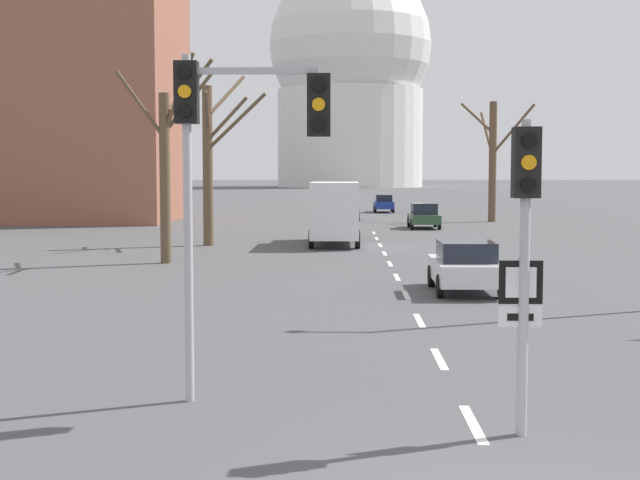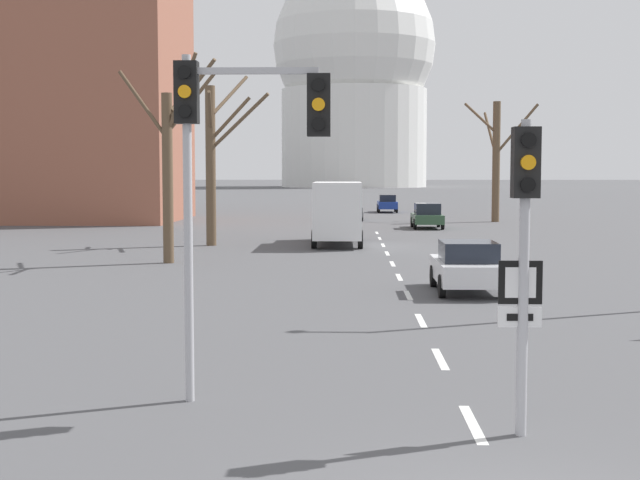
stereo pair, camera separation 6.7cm
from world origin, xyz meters
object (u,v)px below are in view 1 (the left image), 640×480
object	(u,v)px
traffic_signal_centre_tall	(525,216)
sedan_near_left	(465,266)
delivery_truck	(335,211)
route_sign_post	(520,314)
sedan_mid_centre	(348,209)
sedan_far_left	(384,203)
sedan_near_right	(424,216)
traffic_signal_near_left	(232,139)

from	to	relation	value
traffic_signal_centre_tall	sedan_near_left	size ratio (longest dim) A/B	1.06
traffic_signal_centre_tall	delivery_truck	size ratio (longest dim) A/B	0.60
route_sign_post	sedan_mid_centre	bearing A→B (deg)	92.12
traffic_signal_centre_tall	sedan_far_left	world-z (taller)	traffic_signal_centre_tall
sedan_mid_centre	delivery_truck	size ratio (longest dim) A/B	0.62
sedan_mid_centre	sedan_far_left	world-z (taller)	sedan_mid_centre
delivery_truck	route_sign_post	bearing A→B (deg)	-85.00
route_sign_post	sedan_near_right	bearing A→B (deg)	86.42
sedan_mid_centre	sedan_near_left	bearing A→B (deg)	-85.29
sedan_near_right	sedan_mid_centre	size ratio (longest dim) A/B	0.93
route_sign_post	delivery_truck	size ratio (longest dim) A/B	0.34
delivery_truck	sedan_far_left	bearing A→B (deg)	83.46
sedan_far_left	route_sign_post	bearing A→B (deg)	-91.10
traffic_signal_centre_tall	traffic_signal_near_left	world-z (taller)	traffic_signal_near_left
traffic_signal_centre_tall	route_sign_post	xyz separation A→B (m)	(-0.04, 0.04, -1.36)
traffic_signal_near_left	sedan_near_right	size ratio (longest dim) A/B	1.31
traffic_signal_centre_tall	delivery_truck	xyz separation A→B (m)	(-2.85, 32.23, -1.35)
sedan_near_right	traffic_signal_near_left	bearing A→B (deg)	-99.12
sedan_far_left	sedan_near_right	bearing A→B (deg)	-86.16
route_sign_post	sedan_mid_centre	world-z (taller)	route_sign_post
sedan_far_left	sedan_near_left	bearing A→B (deg)	-90.02
sedan_near_left	sedan_mid_centre	size ratio (longest dim) A/B	0.91
sedan_near_left	delivery_truck	xyz separation A→B (m)	(-4.09, 17.52, 0.90)
delivery_truck	traffic_signal_centre_tall	bearing A→B (deg)	-84.94
traffic_signal_centre_tall	delivery_truck	distance (m)	32.39
route_sign_post	sedan_far_left	bearing A→B (deg)	88.90
traffic_signal_centre_tall	sedan_mid_centre	size ratio (longest dim) A/B	0.97
route_sign_post	sedan_near_right	world-z (taller)	route_sign_post
traffic_signal_centre_tall	sedan_near_left	world-z (taller)	traffic_signal_centre_tall
traffic_signal_centre_tall	traffic_signal_near_left	xyz separation A→B (m)	(-4.21, 1.72, 1.10)
sedan_near_right	sedan_mid_centre	distance (m)	10.69
route_sign_post	sedan_far_left	xyz separation A→B (m)	(1.30, 68.11, -0.87)
sedan_mid_centre	delivery_truck	distance (m)	22.67
traffic_signal_near_left	sedan_mid_centre	world-z (taller)	traffic_signal_near_left
traffic_signal_near_left	sedan_near_right	distance (m)	44.32
traffic_signal_centre_tall	traffic_signal_near_left	size ratio (longest dim) A/B	0.80
sedan_far_left	delivery_truck	bearing A→B (deg)	-96.54
traffic_signal_centre_tall	delivery_truck	world-z (taller)	traffic_signal_centre_tall
traffic_signal_near_left	delivery_truck	size ratio (longest dim) A/B	0.76
route_sign_post	delivery_truck	world-z (taller)	delivery_truck
traffic_signal_centre_tall	sedan_mid_centre	distance (m)	54.96
sedan_near_left	sedan_mid_centre	world-z (taller)	sedan_mid_centre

